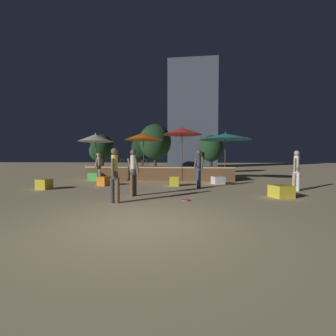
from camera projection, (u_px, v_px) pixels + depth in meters
The scene contains 27 objects.
ground_plane at pixel (138, 225), 4.58m from camera, with size 120.00×120.00×0.00m, color #D1B784.
wooden_deck at pixel (161, 173), 14.89m from camera, with size 9.05×3.13×0.84m.
patio_umbrella_0 at pixel (144, 136), 13.70m from camera, with size 2.36×2.36×2.98m.
patio_umbrella_1 at pixel (225, 137), 13.09m from camera, with size 2.98×2.98×2.87m.
patio_umbrella_2 at pixel (96, 138), 13.80m from camera, with size 2.13×2.13×2.90m.
patio_umbrella_3 at pixel (182, 131), 13.05m from camera, with size 2.31×2.31×3.21m.
cube_seat_0 at pixel (104, 181), 11.06m from camera, with size 0.63×0.63×0.44m.
cube_seat_1 at pixel (44, 184), 9.76m from camera, with size 0.55×0.55×0.44m.
cube_seat_2 at pixel (95, 177), 13.59m from camera, with size 0.69×0.69×0.47m.
cube_seat_3 at pixel (174, 181), 10.89m from camera, with size 0.47×0.47×0.47m.
cube_seat_4 at pixel (218, 180), 11.80m from camera, with size 0.74×0.74×0.38m.
cube_seat_5 at pixel (281, 191), 7.71m from camera, with size 0.79×0.79×0.42m.
person_0 at pixel (133, 171), 7.99m from camera, with size 0.52×0.28×1.67m.
person_1 at pixel (199, 168), 10.09m from camera, with size 0.46×0.28×1.71m.
person_2 at pixel (99, 166), 12.37m from camera, with size 0.36×0.47×1.62m.
person_3 at pixel (115, 174), 6.72m from camera, with size 0.29×0.46×1.66m.
person_4 at pixel (296, 169), 9.22m from camera, with size 0.39×0.39×1.67m.
bistro_chair_0 at pixel (202, 158), 14.63m from camera, with size 0.46×0.46×0.90m.
bistro_chair_1 at pixel (123, 158), 14.87m from camera, with size 0.45×0.45×0.90m.
bistro_chair_2 at pixel (144, 158), 14.88m from camera, with size 0.40×0.40×0.90m.
frisbee_disc at pixel (185, 200), 7.15m from camera, with size 0.26×0.26×0.03m.
background_tree_0 at pixel (155, 142), 23.35m from camera, with size 3.32×3.32×4.88m.
background_tree_1 at pixel (102, 147), 21.53m from camera, with size 2.17×2.17×3.62m.
background_tree_2 at pixel (211, 149), 20.27m from camera, with size 2.16×2.16×3.41m.
background_tree_3 at pixel (142, 148), 26.80m from camera, with size 2.61×2.61×4.03m.
background_tree_4 at pixel (99, 151), 24.88m from camera, with size 2.06×2.06×3.26m.
distant_building at pixel (193, 116), 33.80m from camera, with size 7.13×4.46×15.50m.
Camera 1 is at (1.17, -4.41, 1.36)m, focal length 24.00 mm.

